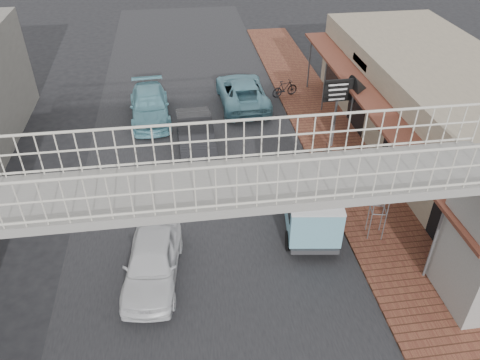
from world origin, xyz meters
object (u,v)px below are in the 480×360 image
object	(u,v)px
motorcycle_far	(285,88)
arrow_sign	(357,90)
angkot_far	(150,106)
motorcycle_near	(318,153)
white_hatchback	(152,261)
dark_sedan	(196,136)
street_clock	(384,184)
angkot_van	(310,198)
angkot_curb	(242,92)

from	to	relation	value
motorcycle_far	arrow_sign	distance (m)	6.34
angkot_far	motorcycle_near	world-z (taller)	angkot_far
arrow_sign	angkot_far	bearing A→B (deg)	154.02
white_hatchback	angkot_far	size ratio (longest dim) A/B	0.87
dark_sedan	street_clock	world-z (taller)	street_clock
angkot_van	street_clock	distance (m)	2.67
angkot_far	dark_sedan	bearing A→B (deg)	-61.77
angkot_van	arrow_sign	distance (m)	6.45
angkot_van	motorcycle_far	size ratio (longest dim) A/B	2.69
dark_sedan	angkot_curb	bearing A→B (deg)	56.31
motorcycle_far	angkot_van	bearing A→B (deg)	154.94
dark_sedan	angkot_curb	xyz separation A→B (m)	(2.81, 4.44, -0.02)
white_hatchback	angkot_curb	size ratio (longest dim) A/B	0.79
angkot_van	motorcycle_far	xyz separation A→B (m)	(1.51, 10.83, -0.68)
angkot_van	motorcycle_near	xyz separation A→B (m)	(1.51, 4.04, -0.75)
angkot_far	motorcycle_far	size ratio (longest dim) A/B	3.06
motorcycle_near	angkot_curb	bearing A→B (deg)	20.14
dark_sedan	angkot_curb	world-z (taller)	dark_sedan
angkot_curb	motorcycle_far	xyz separation A→B (m)	(2.49, 0.48, -0.16)
dark_sedan	white_hatchback	bearing A→B (deg)	-105.08
angkot_far	arrow_sign	xyz separation A→B (m)	(9.34, -4.18, 2.20)
white_hatchback	arrow_sign	xyz separation A→B (m)	(9.08, 7.08, 2.18)
white_hatchback	motorcycle_near	xyz separation A→B (m)	(7.20, 5.88, -0.21)
angkot_van	street_clock	world-z (taller)	street_clock
dark_sedan	angkot_van	world-z (taller)	angkot_van
angkot_far	angkot_van	world-z (taller)	angkot_van
white_hatchback	street_clock	xyz separation A→B (m)	(7.89, 0.84, 1.67)
white_hatchback	angkot_curb	xyz separation A→B (m)	(4.71, 12.19, 0.03)
motorcycle_far	arrow_sign	world-z (taller)	arrow_sign
motorcycle_near	street_clock	world-z (taller)	street_clock
motorcycle_far	angkot_curb	bearing A→B (deg)	83.91
street_clock	angkot_curb	bearing A→B (deg)	118.14
motorcycle_near	arrow_sign	world-z (taller)	arrow_sign
motorcycle_near	white_hatchback	bearing A→B (deg)	127.86
motorcycle_near	angkot_far	bearing A→B (deg)	52.83
street_clock	dark_sedan	bearing A→B (deg)	143.42
white_hatchback	angkot_van	xyz separation A→B (m)	(5.69, 1.84, 0.54)
white_hatchback	arrow_sign	distance (m)	11.71
dark_sedan	angkot_curb	distance (m)	5.25
angkot_far	arrow_sign	bearing A→B (deg)	-27.52
white_hatchback	motorcycle_near	distance (m)	9.29
angkot_far	angkot_curb	bearing A→B (deg)	7.16
angkot_curb	motorcycle_near	size ratio (longest dim) A/B	3.44
street_clock	arrow_sign	size ratio (longest dim) A/B	0.79
white_hatchback	angkot_far	world-z (taller)	white_hatchback
angkot_curb	angkot_far	size ratio (longest dim) A/B	1.10
angkot_curb	angkot_van	bearing A→B (deg)	94.21
motorcycle_far	white_hatchback	bearing A→B (deg)	133.29
white_hatchback	motorcycle_near	size ratio (longest dim) A/B	2.70
motorcycle_near	motorcycle_far	distance (m)	6.79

